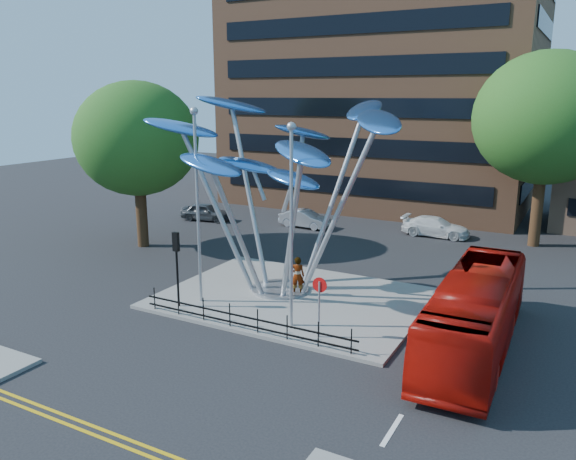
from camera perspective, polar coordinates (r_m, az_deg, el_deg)
The scene contains 18 objects.
ground at distance 21.55m, azimuth -4.74°, elevation -12.49°, with size 120.00×120.00×0.00m, color black.
traffic_island at distance 26.74m, azimuth 0.52°, elevation -6.94°, with size 12.00×9.00×0.15m, color slate.
double_yellow_near at distance 17.52m, azimuth -16.18°, elevation -19.68°, with size 40.00×0.12×0.01m, color gold.
double_yellow_far at distance 17.35m, azimuth -16.92°, elevation -20.10°, with size 40.00×0.12×0.01m, color gold.
brick_tower at distance 51.24m, azimuth 9.83°, elevation 19.64°, with size 25.00×15.00×30.00m, color brown.
tree_right at distance 38.25m, azimuth 24.79°, elevation 10.25°, with size 8.80×8.80×12.11m.
tree_left at distance 36.06m, azimuth -15.10°, elevation 8.91°, with size 7.60×7.60×10.32m.
leaf_sculpture at distance 26.27m, azimuth -0.82°, elevation 7.95°, with size 12.72×9.54×9.51m.
street_lamp_left at distance 25.17m, azimuth -9.23°, elevation 4.04°, with size 0.36×0.36×8.80m.
street_lamp_right at distance 22.12m, azimuth 0.34°, elevation 2.22°, with size 0.36×0.36×8.30m.
traffic_light_island at distance 25.31m, azimuth -11.27°, elevation -2.35°, with size 0.28×0.18×3.42m.
no_entry_sign_island at distance 21.95m, azimuth 3.21°, elevation -6.80°, with size 0.60×0.10×2.45m.
pedestrian_railing_front at distance 23.12m, azimuth -4.54°, elevation -9.11°, with size 10.00×0.06×1.00m.
red_bus at distance 22.39m, azimuth 18.49°, elevation -8.00°, with size 2.50×10.67×2.97m, color #990D07.
pedestrian at distance 26.73m, azimuth 0.97°, elevation -4.67°, with size 0.68×0.45×1.86m, color gray.
parked_car_left at distance 43.60m, azimuth -8.32°, elevation 1.83°, with size 1.57×3.90×1.33m, color #3C3F44.
parked_car_mid at distance 40.90m, azimuth 1.76°, elevation 1.15°, with size 1.35×3.87×1.28m, color #A8ABB0.
parked_car_right at distance 39.63m, azimuth 14.77°, elevation 0.32°, with size 1.84×4.54×1.32m, color silver.
Camera 1 is at (10.72, -16.12, 9.47)m, focal length 35.00 mm.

